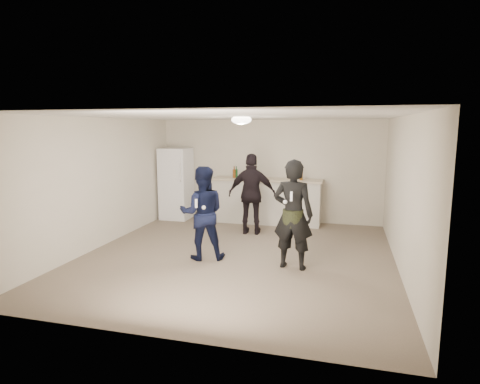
% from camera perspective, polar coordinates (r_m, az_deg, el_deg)
% --- Properties ---
extents(floor, '(6.00, 6.00, 0.00)m').
position_cam_1_polar(floor, '(7.39, -0.40, -9.08)').
color(floor, '#6B5B4C').
rests_on(floor, ground).
extents(ceiling, '(6.00, 6.00, 0.00)m').
position_cam_1_polar(ceiling, '(7.02, -0.43, 10.69)').
color(ceiling, silver).
rests_on(ceiling, wall_back).
extents(wall_back, '(6.00, 0.00, 6.00)m').
position_cam_1_polar(wall_back, '(10.00, 4.13, 3.02)').
color(wall_back, beige).
rests_on(wall_back, floor).
extents(wall_front, '(6.00, 0.00, 6.00)m').
position_cam_1_polar(wall_front, '(4.33, -10.99, -5.19)').
color(wall_front, beige).
rests_on(wall_front, floor).
extents(wall_left, '(0.00, 6.00, 6.00)m').
position_cam_1_polar(wall_left, '(8.25, -19.17, 1.25)').
color(wall_left, beige).
rests_on(wall_left, floor).
extents(wall_right, '(0.00, 6.00, 6.00)m').
position_cam_1_polar(wall_right, '(6.91, 22.17, -0.36)').
color(wall_right, beige).
rests_on(wall_right, floor).
extents(counter, '(2.60, 0.56, 1.05)m').
position_cam_1_polar(counter, '(9.78, 3.74, -1.40)').
color(counter, beige).
rests_on(counter, floor).
extents(counter_top, '(2.68, 0.64, 0.04)m').
position_cam_1_polar(counter_top, '(9.70, 3.77, 1.77)').
color(counter_top, beige).
rests_on(counter_top, counter).
extents(fridge, '(0.70, 0.70, 1.80)m').
position_cam_1_polar(fridge, '(10.35, -9.04, 1.19)').
color(fridge, white).
rests_on(fridge, floor).
extents(fridge_handle, '(0.02, 0.02, 0.60)m').
position_cam_1_polar(fridge_handle, '(9.85, -8.48, 3.15)').
color(fridge_handle, silver).
rests_on(fridge_handle, fridge).
extents(ceiling_dome, '(0.36, 0.36, 0.16)m').
position_cam_1_polar(ceiling_dome, '(7.31, 0.20, 10.24)').
color(ceiling_dome, white).
rests_on(ceiling_dome, ceiling).
extents(shaker, '(0.08, 0.08, 0.17)m').
position_cam_1_polar(shaker, '(9.80, 1.26, 2.48)').
color(shaker, '#B0B1B5').
rests_on(shaker, counter_top).
extents(man, '(0.96, 0.85, 1.65)m').
position_cam_1_polar(man, '(7.08, -5.38, -3.00)').
color(man, '#0E143A').
rests_on(man, floor).
extents(woman, '(0.71, 0.51, 1.81)m').
position_cam_1_polar(woman, '(6.61, 7.55, -3.19)').
color(woman, black).
rests_on(woman, floor).
extents(camo_shorts, '(0.34, 0.34, 0.28)m').
position_cam_1_polar(camo_shorts, '(6.62, 7.54, -3.67)').
color(camo_shorts, '#293417').
rests_on(camo_shorts, woman).
extents(spectator, '(1.07, 0.54, 1.76)m').
position_cam_1_polar(spectator, '(8.71, 1.73, -0.31)').
color(spectator, black).
rests_on(spectator, floor).
extents(remote_man, '(0.04, 0.04, 0.15)m').
position_cam_1_polar(remote_man, '(6.78, -6.23, -1.62)').
color(remote_man, white).
rests_on(remote_man, man).
extents(nunchuk_man, '(0.07, 0.07, 0.07)m').
position_cam_1_polar(nunchuk_man, '(6.78, -5.18, -2.21)').
color(nunchuk_man, silver).
rests_on(nunchuk_man, man).
extents(remote_woman, '(0.04, 0.04, 0.15)m').
position_cam_1_polar(remote_woman, '(6.30, 7.32, -0.61)').
color(remote_woman, white).
rests_on(remote_woman, woman).
extents(nunchuk_woman, '(0.07, 0.07, 0.07)m').
position_cam_1_polar(nunchuk_woman, '(6.36, 6.44, -1.42)').
color(nunchuk_woman, white).
rests_on(nunchuk_woman, woman).
extents(bottle_cluster, '(1.71, 0.22, 0.27)m').
position_cam_1_polar(bottle_cluster, '(9.75, 2.43, 2.60)').
color(bottle_cluster, brown).
rests_on(bottle_cluster, counter_top).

